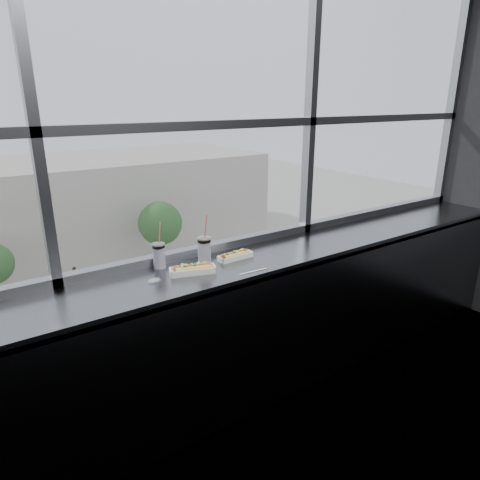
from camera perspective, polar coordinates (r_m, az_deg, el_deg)
wall_back_lower at (r=3.35m, az=-4.79°, el=-10.65°), size 6.00×0.00×6.00m
window_glass at (r=2.95m, az=-5.96°, el=20.80°), size 6.00×0.00×6.00m
window_mullions at (r=2.93m, az=-5.76°, el=20.82°), size 6.00×0.08×2.40m
counter at (r=2.91m, az=-2.36°, el=-3.88°), size 6.00×0.55×0.06m
counter_fascia at (r=2.96m, az=0.50°, el=-14.80°), size 6.00×0.04×1.04m
hotdog_tray_left at (r=2.76m, az=-6.33°, el=-3.91°), size 0.31×0.18×0.07m
hotdog_tray_right at (r=2.99m, az=-0.62°, el=-2.07°), size 0.26×0.09×0.06m
soda_cup_left at (r=2.87m, az=-10.76°, el=-1.90°), size 0.09×0.09×0.32m
soda_cup_right at (r=2.89m, az=-4.79°, el=-1.23°), size 0.10×0.10×0.35m
loose_straw at (r=2.78m, az=1.78°, el=-4.21°), size 0.20×0.02×0.01m
wrapper at (r=2.68m, az=-11.35°, el=-5.28°), size 0.09×0.06×0.02m
street_asphalt at (r=26.15m, az=-27.18°, el=-14.07°), size 80.00×10.00×0.06m
far_sidewalk at (r=33.30m, az=-29.20°, el=-7.40°), size 80.00×6.00×0.04m
car_far_c at (r=32.76m, az=-4.83°, el=-3.37°), size 3.14×6.33×2.04m
car_far_b at (r=29.28m, az=-26.01°, el=-7.86°), size 2.88×6.64×2.20m
car_near_d at (r=24.37m, az=-4.86°, el=-11.20°), size 3.63×6.99×2.23m
car_near_e at (r=28.03m, az=7.64°, el=-7.26°), size 3.26×6.63×2.13m
car_near_c at (r=22.17m, az=-26.57°, el=-16.80°), size 2.99×6.46×2.11m
pedestrian_c at (r=33.31m, az=-21.22°, el=-4.41°), size 0.63×0.85×1.90m
tree_right at (r=34.62m, az=-10.59°, el=2.19°), size 3.51×3.51×5.48m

